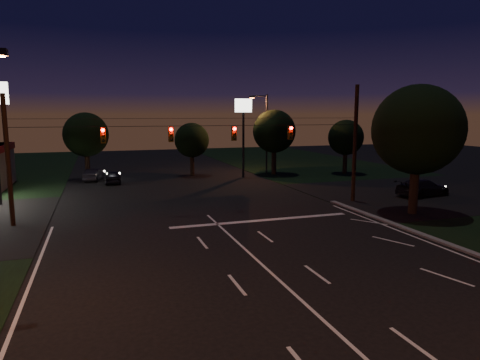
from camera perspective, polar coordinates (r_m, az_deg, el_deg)
name	(u,v)px	position (r m, az deg, el deg)	size (l,w,h in m)	color
ground	(300,299)	(16.58, 7.94, -15.42)	(140.00, 140.00, 0.00)	black
cross_street_right	(426,193)	(40.45, 23.55, -1.62)	(20.00, 16.00, 0.02)	black
stop_bar	(262,220)	(27.71, 2.99, -5.38)	(12.00, 0.50, 0.01)	silver
utility_pole_right	(353,201)	(34.83, 14.79, -2.75)	(0.30, 0.30, 9.00)	black
utility_pole_left	(13,226)	(29.77, -27.98, -5.43)	(0.28, 0.28, 8.00)	black
signal_span	(203,133)	(29.32, -4.92, 6.25)	(24.00, 0.40, 1.56)	black
pole_sign_right	(243,119)	(45.98, 0.45, 8.09)	(1.80, 0.30, 8.40)	black
street_light_right_far	(265,128)	(48.99, 3.31, 6.94)	(2.20, 0.35, 9.00)	black
tree_right_near	(416,131)	(31.24, 22.42, 6.09)	(6.00, 6.00, 8.76)	black
tree_far_b	(86,135)	(47.71, -19.83, 5.64)	(4.60, 4.60, 6.98)	black
tree_far_c	(192,141)	(47.74, -6.46, 5.25)	(3.80, 3.80, 5.86)	black
tree_far_d	(274,132)	(48.50, 4.55, 6.42)	(4.80, 4.80, 7.30)	black
tree_far_e	(345,138)	(50.44, 13.88, 5.47)	(4.00, 4.00, 6.18)	black
car_oncoming_a	(113,177)	(44.14, -16.57, 0.39)	(1.50, 3.74, 1.27)	black
car_oncoming_b	(94,175)	(46.60, -18.90, 0.69)	(1.31, 3.77, 1.24)	black
car_cross	(423,188)	(38.73, 23.19, -0.95)	(2.02, 4.98, 1.45)	black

